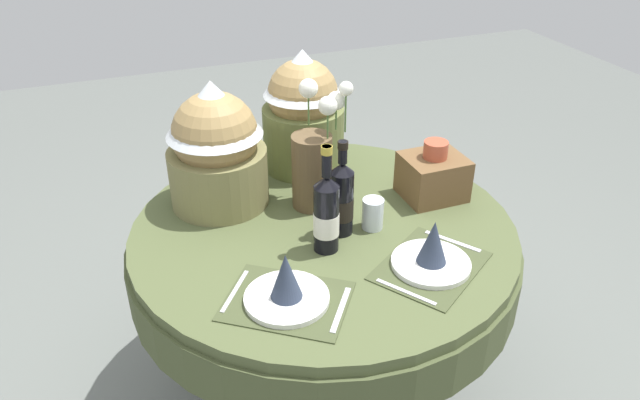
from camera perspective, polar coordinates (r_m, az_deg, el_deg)
ground at (r=2.55m, az=0.27°, el=-16.64°), size 8.00×8.00×0.00m
dining_table at (r=2.14m, az=0.31°, el=-5.40°), size 1.31×1.31×0.75m
place_setting_left at (r=1.72m, az=-3.12°, el=-8.15°), size 0.43×0.41×0.16m
place_setting_right at (r=1.88m, az=10.30°, el=-4.92°), size 0.43×0.40×0.16m
flower_vase at (r=2.10m, az=-0.56°, el=3.67°), size 0.21×0.19×0.44m
wine_bottle_left at (r=1.96m, az=2.02°, el=0.13°), size 0.08×0.08×0.33m
wine_bottle_centre at (r=1.88m, az=0.59°, el=-1.22°), size 0.08×0.08×0.36m
tumbler_mid at (r=2.03m, az=4.90°, el=-1.27°), size 0.07×0.07×0.11m
gift_tub_back_left at (r=2.11m, az=-9.62°, el=5.32°), size 0.34×0.34×0.45m
gift_tub_back_centre at (r=2.33m, az=-1.58°, el=8.59°), size 0.31×0.31×0.47m
woven_basket_side_right at (r=2.22m, az=10.39°, el=2.28°), size 0.21×0.19×0.21m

